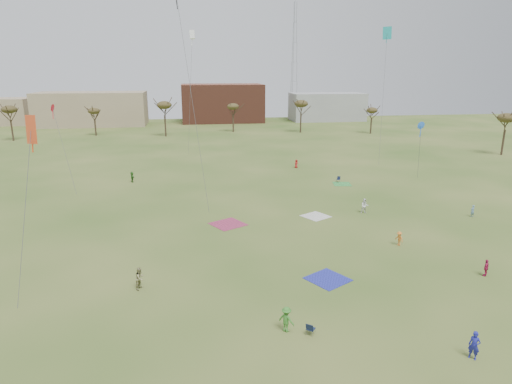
{
  "coord_description": "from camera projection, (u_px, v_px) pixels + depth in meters",
  "views": [
    {
      "loc": [
        -5.95,
        -27.61,
        16.61
      ],
      "look_at": [
        0.0,
        12.0,
        5.5
      ],
      "focal_mm": 31.09,
      "sensor_mm": 36.0,
      "label": 1
    }
  ],
  "objects": [
    {
      "name": "flyer_near_center",
      "position": [
        286.0,
        319.0,
        28.88
      ],
      "size": [
        1.27,
        1.25,
        1.75
      ],
      "primitive_type": "imported",
      "rotation": [
        0.0,
        0.0,
        2.38
      ],
      "color": "#387D29",
      "rests_on": "ground"
    },
    {
      "name": "blanket_cream",
      "position": [
        316.0,
        216.0,
        51.85
      ],
      "size": [
        3.73,
        3.73,
        0.03
      ],
      "primitive_type": "cube",
      "rotation": [
        0.0,
        0.0,
        0.52
      ],
      "color": "silver",
      "rests_on": "ground"
    },
    {
      "name": "ground",
      "position": [
        281.0,
        311.0,
        31.6
      ],
      "size": [
        260.0,
        260.0,
        0.0
      ],
      "primitive_type": "plane",
      "color": "#30531A",
      "rests_on": "ground"
    },
    {
      "name": "flyer_mid_b",
      "position": [
        399.0,
        239.0,
        43.14
      ],
      "size": [
        0.82,
        1.04,
        1.41
      ],
      "primitive_type": "imported",
      "rotation": [
        0.0,
        0.0,
        5.09
      ],
      "color": "orange",
      "rests_on": "ground"
    },
    {
      "name": "radio_tower",
      "position": [
        294.0,
        61.0,
        149.88
      ],
      "size": [
        1.51,
        1.72,
        41.0
      ],
      "color": "#9EA3A8",
      "rests_on": "ground"
    },
    {
      "name": "building_grey",
      "position": [
        327.0,
        107.0,
        148.57
      ],
      "size": [
        24.0,
        12.0,
        9.0
      ],
      "primitive_type": "cube",
      "color": "gray",
      "rests_on": "ground"
    },
    {
      "name": "tree_line",
      "position": [
        202.0,
        111.0,
        104.69
      ],
      "size": [
        117.44,
        49.32,
        8.91
      ],
      "color": "#3A2B1E",
      "rests_on": "ground"
    },
    {
      "name": "flyer_mid_c",
      "position": [
        473.0,
        211.0,
        51.51
      ],
      "size": [
        0.57,
        0.42,
        1.43
      ],
      "primitive_type": "imported",
      "rotation": [
        0.0,
        0.0,
        3.31
      ],
      "color": "#6386A5",
      "rests_on": "ground"
    },
    {
      "name": "building_tan",
      "position": [
        92.0,
        109.0,
        134.84
      ],
      "size": [
        32.0,
        14.0,
        10.0
      ],
      "primitive_type": "cube",
      "color": "#937F60",
      "rests_on": "ground"
    },
    {
      "name": "flyer_far_b",
      "position": [
        296.0,
        164.0,
        77.21
      ],
      "size": [
        0.85,
        0.75,
        1.47
      ],
      "primitive_type": "imported",
      "rotation": [
        0.0,
        0.0,
        0.5
      ],
      "color": "#A91E1C",
      "rests_on": "ground"
    },
    {
      "name": "spectator_fore_b",
      "position": [
        140.0,
        278.0,
        34.54
      ],
      "size": [
        0.98,
        1.07,
        1.77
      ],
      "primitive_type": "imported",
      "rotation": [
        0.0,
        0.0,
        1.13
      ],
      "color": "#8B8658",
      "rests_on": "ground"
    },
    {
      "name": "kites_aloft",
      "position": [
        221.0,
        47.0,
        56.76
      ],
      "size": [
        68.4,
        77.47,
        24.55
      ],
      "color": "red",
      "rests_on": "ground"
    },
    {
      "name": "spectator_fore_a",
      "position": [
        486.0,
        268.0,
        36.72
      ],
      "size": [
        0.91,
        0.79,
        1.46
      ],
      "primitive_type": "imported",
      "rotation": [
        0.0,
        0.0,
        3.75
      ],
      "color": "#AE1D50",
      "rests_on": "ground"
    },
    {
      "name": "flyer_far_a",
      "position": [
        132.0,
        177.0,
        67.4
      ],
      "size": [
        0.86,
        1.58,
        1.62
      ],
      "primitive_type": "imported",
      "rotation": [
        0.0,
        0.0,
        1.84
      ],
      "color": "#306B23",
      "rests_on": "ground"
    },
    {
      "name": "spectator_mid_e",
      "position": [
        365.0,
        206.0,
        52.79
      ],
      "size": [
        0.99,
        0.84,
        1.8
      ],
      "primitive_type": "imported",
      "rotation": [
        0.0,
        0.0,
        6.08
      ],
      "color": "white",
      "rests_on": "ground"
    },
    {
      "name": "building_brick",
      "position": [
        222.0,
        103.0,
        145.06
      ],
      "size": [
        26.0,
        16.0,
        12.0
      ],
      "primitive_type": "cube",
      "color": "brown",
      "rests_on": "ground"
    },
    {
      "name": "camp_chair_center",
      "position": [
        311.0,
        331.0,
        28.67
      ],
      "size": [
        0.73,
        0.74,
        0.87
      ],
      "rotation": [
        0.0,
        0.0,
        2.48
      ],
      "color": "#151F3A",
      "rests_on": "ground"
    },
    {
      "name": "blanket_plum",
      "position": [
        228.0,
        224.0,
        49.22
      ],
      "size": [
        4.52,
        4.52,
        0.03
      ],
      "primitive_type": "cube",
      "rotation": [
        0.0,
        0.0,
        0.52
      ],
      "color": "#9B2F52",
      "rests_on": "ground"
    },
    {
      "name": "camp_chair_right",
      "position": [
        338.0,
        180.0,
        67.53
      ],
      "size": [
        0.73,
        0.74,
        0.87
      ],
      "rotation": [
        0.0,
        0.0,
        5.6
      ],
      "color": "#141C37",
      "rests_on": "ground"
    },
    {
      "name": "flyer_near_right",
      "position": [
        474.0,
        345.0,
        26.13
      ],
      "size": [
        0.75,
        0.77,
        1.78
      ],
      "primitive_type": "imported",
      "rotation": [
        0.0,
        0.0,
        5.45
      ],
      "color": "navy",
      "rests_on": "ground"
    },
    {
      "name": "blanket_blue",
      "position": [
        328.0,
        279.0,
        36.31
      ],
      "size": [
        4.04,
        4.04,
        0.03
      ],
      "primitive_type": "cube",
      "rotation": [
        0.0,
        0.0,
        2.1
      ],
      "color": "#262DA5",
      "rests_on": "ground"
    },
    {
      "name": "blanket_olive",
      "position": [
        342.0,
        184.0,
        66.41
      ],
      "size": [
        2.97,
        2.97,
        0.03
      ],
      "primitive_type": "cube",
      "rotation": [
        0.0,
        0.0,
        1.39
      ],
      "color": "green",
      "rests_on": "ground"
    }
  ]
}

